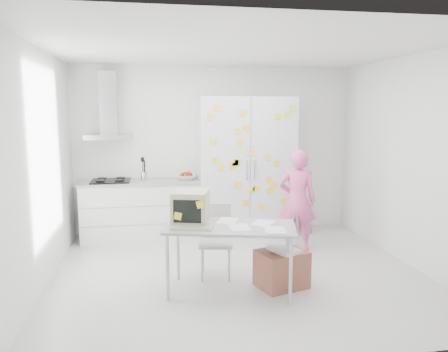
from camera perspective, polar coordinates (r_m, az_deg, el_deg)
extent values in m
cube|color=silver|center=(5.54, 1.92, -12.68)|extent=(4.50, 4.00, 0.02)
cube|color=white|center=(7.16, -1.21, 3.42)|extent=(4.50, 0.02, 2.70)
cube|color=white|center=(5.24, -22.88, 0.79)|extent=(0.02, 4.00, 2.70)
cube|color=white|center=(6.06, 23.32, 1.75)|extent=(0.02, 4.00, 2.70)
cube|color=white|center=(5.21, 2.08, 16.32)|extent=(4.50, 4.00, 0.02)
cube|color=white|center=(6.94, -10.71, -4.53)|extent=(1.80, 0.60, 0.88)
cube|color=gray|center=(6.61, -10.79, -3.94)|extent=(1.76, 0.01, 0.01)
cube|color=gray|center=(6.67, -10.72, -6.29)|extent=(1.76, 0.01, 0.01)
cube|color=#9E9E99|center=(6.85, -10.81, -0.78)|extent=(1.84, 0.63, 0.04)
cube|color=black|center=(6.87, -14.58, -0.66)|extent=(0.58, 0.50, 0.03)
cylinder|color=black|center=(6.76, -15.85, -0.60)|extent=(0.14, 0.14, 0.02)
cylinder|color=black|center=(6.73, -13.49, -0.55)|extent=(0.14, 0.14, 0.02)
cylinder|color=black|center=(7.00, -15.64, -0.29)|extent=(0.14, 0.14, 0.02)
cylinder|color=black|center=(6.97, -13.36, -0.23)|extent=(0.14, 0.14, 0.02)
cylinder|color=silver|center=(6.83, -10.42, -0.02)|extent=(0.10, 0.10, 0.14)
cylinder|color=black|center=(6.83, -10.57, 0.82)|extent=(0.01, 0.01, 0.30)
cylinder|color=black|center=(6.81, -10.29, 0.80)|extent=(0.01, 0.01, 0.30)
cylinder|color=black|center=(6.84, -10.40, 0.83)|extent=(0.01, 0.01, 0.30)
cube|color=black|center=(6.81, -10.60, 2.15)|extent=(0.05, 0.01, 0.07)
imported|color=white|center=(6.86, -4.97, -0.15)|extent=(0.31, 0.31, 0.08)
sphere|color=#B2140F|center=(6.87, -5.49, 0.08)|extent=(0.08, 0.08, 0.08)
sphere|color=#B2140F|center=(6.81, -4.69, 0.02)|extent=(0.08, 0.08, 0.08)
sphere|color=#B2140F|center=(6.90, -4.42, 0.14)|extent=(0.08, 0.08, 0.08)
cylinder|color=yellow|center=(6.86, -5.16, 0.46)|extent=(0.09, 0.17, 0.10)
cylinder|color=yellow|center=(6.87, -4.95, 0.47)|extent=(0.04, 0.17, 0.10)
cylinder|color=yellow|center=(6.87, -4.74, 0.47)|extent=(0.08, 0.17, 0.10)
cube|color=silver|center=(6.84, -14.76, 4.99)|extent=(0.70, 0.48, 0.07)
cube|color=silver|center=(6.95, -14.83, 9.16)|extent=(0.26, 0.24, 0.95)
cube|color=silver|center=(6.95, 2.86, 1.17)|extent=(1.50, 0.65, 2.20)
cube|color=slate|center=(6.63, 3.47, 0.81)|extent=(0.01, 0.01, 2.16)
cube|color=silver|center=(6.61, 2.98, 0.78)|extent=(0.02, 0.02, 0.30)
cube|color=silver|center=(6.64, 3.99, 0.80)|extent=(0.02, 0.02, 0.30)
cube|color=yellow|center=(6.68, 7.03, 7.73)|extent=(0.10, 0.00, 0.10)
cube|color=yellow|center=(6.72, 8.26, 7.92)|extent=(0.12, 0.00, 0.12)
cube|color=yellow|center=(6.82, 8.95, 0.53)|extent=(0.12, 0.00, 0.12)
cube|color=yellow|center=(6.57, 1.50, 1.72)|extent=(0.10, 0.00, 0.10)
cube|color=yellow|center=(6.60, 3.59, 2.99)|extent=(0.12, 0.00, 0.12)
cube|color=yellow|center=(6.76, 6.55, -1.17)|extent=(0.12, 0.00, 0.12)
cube|color=yellow|center=(6.63, 1.79, -1.22)|extent=(0.10, 0.00, 0.10)
cube|color=yellow|center=(6.54, 2.42, 8.18)|extent=(0.12, 0.00, 0.12)
cube|color=yellow|center=(6.70, 4.22, -1.64)|extent=(0.12, 0.00, 0.12)
cube|color=yellow|center=(6.72, 6.88, 1.65)|extent=(0.12, 0.00, 0.12)
cube|color=yellow|center=(6.73, 5.85, -0.49)|extent=(0.10, 0.00, 0.10)
cube|color=yellow|center=(6.53, 1.71, 5.88)|extent=(0.12, 0.00, 0.12)
cube|color=yellow|center=(6.54, -0.46, 1.13)|extent=(0.10, 0.00, 0.10)
cube|color=yellow|center=(6.51, -1.24, 2.09)|extent=(0.10, 0.00, 0.10)
cube|color=yellow|center=(6.46, -1.80, 7.62)|extent=(0.11, 0.00, 0.11)
cube|color=yellow|center=(6.71, 2.86, -3.56)|extent=(0.10, 0.00, 0.10)
cube|color=yellow|center=(6.57, 1.80, 1.78)|extent=(0.11, 0.00, 0.11)
cube|color=yellow|center=(6.86, 7.81, -3.29)|extent=(0.11, 0.00, 0.11)
cube|color=yellow|center=(6.74, 8.95, 8.74)|extent=(0.10, 0.00, 0.10)
cube|color=yellow|center=(6.55, 2.09, 4.46)|extent=(0.10, 0.00, 0.10)
cube|color=yellow|center=(6.57, 1.08, 1.28)|extent=(0.11, 0.00, 0.11)
cube|color=yellow|center=(6.78, 4.91, -4.04)|extent=(0.10, 0.00, 0.10)
cube|color=yellow|center=(6.47, -0.95, 8.86)|extent=(0.10, 0.00, 0.10)
cube|color=yellow|center=(6.48, -1.51, 4.54)|extent=(0.12, 0.00, 0.12)
cube|color=yellow|center=(6.76, 5.98, -1.92)|extent=(0.11, 0.00, 0.11)
cube|color=yellow|center=(6.56, 2.87, 6.29)|extent=(0.11, 0.00, 0.11)
cube|color=yellow|center=(6.67, 5.72, 2.40)|extent=(0.11, 0.00, 0.11)
cube|color=yellow|center=(6.68, 3.61, -1.75)|extent=(0.11, 0.00, 0.11)
imported|color=pink|center=(6.28, 9.53, -3.17)|extent=(0.61, 0.49, 1.46)
cube|color=#9A9EA4|center=(4.79, 0.85, -6.66)|extent=(1.53, 1.03, 0.03)
cylinder|color=#AFAEB3|center=(4.72, -7.39, -11.83)|extent=(0.04, 0.04, 0.72)
cylinder|color=#AFAEB3|center=(4.63, 8.70, -12.28)|extent=(0.04, 0.04, 0.72)
cylinder|color=#AFAEB3|center=(5.25, -6.02, -9.64)|extent=(0.04, 0.04, 0.72)
cylinder|color=#AFAEB3|center=(5.17, 8.29, -9.98)|extent=(0.04, 0.04, 0.72)
cube|color=#C2BA90|center=(4.87, -4.39, -4.06)|extent=(0.47, 0.48, 0.36)
cube|color=#C2BA90|center=(4.66, -4.81, -4.62)|extent=(0.35, 0.11, 0.32)
cube|color=black|center=(4.66, -4.83, -4.65)|extent=(0.29, 0.08, 0.25)
cube|color=yellow|center=(4.68, -6.05, -5.23)|extent=(0.09, 0.03, 0.09)
cube|color=yellow|center=(4.61, -3.14, -3.74)|extent=(0.09, 0.03, 0.10)
cube|color=#C2BA90|center=(4.65, -4.28, -6.79)|extent=(0.46, 0.26, 0.03)
cube|color=gray|center=(4.65, -4.28, -6.62)|extent=(0.42, 0.21, 0.01)
cube|color=white|center=(4.73, 2.02, -6.66)|extent=(0.21, 0.30, 0.00)
cube|color=white|center=(4.88, 5.08, -6.16)|extent=(0.34, 0.36, 0.00)
cube|color=white|center=(4.63, 6.71, -7.01)|extent=(0.25, 0.33, 0.00)
cube|color=white|center=(4.98, 0.44, -5.85)|extent=(0.31, 0.36, 0.00)
cube|color=#BAB9B7|center=(5.30, -1.10, -8.75)|extent=(0.45, 0.45, 0.04)
cube|color=#BAB9B7|center=(5.40, -1.10, -5.82)|extent=(0.37, 0.08, 0.43)
cylinder|color=#B5B6BA|center=(5.22, -2.88, -11.57)|extent=(0.03, 0.03, 0.40)
cylinder|color=#B5B6BA|center=(5.22, 0.68, -11.56)|extent=(0.03, 0.03, 0.40)
cylinder|color=#B5B6BA|center=(5.52, -2.76, -10.43)|extent=(0.03, 0.03, 0.40)
cylinder|color=#B5B6BA|center=(5.52, 0.59, -10.42)|extent=(0.03, 0.03, 0.40)
cube|color=brown|center=(5.13, 7.53, -11.93)|extent=(0.62, 0.55, 0.42)
cube|color=silver|center=(5.05, 7.92, -9.54)|extent=(0.37, 0.41, 0.04)
cube|color=silver|center=(5.06, 7.02, -9.22)|extent=(0.22, 0.31, 0.00)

